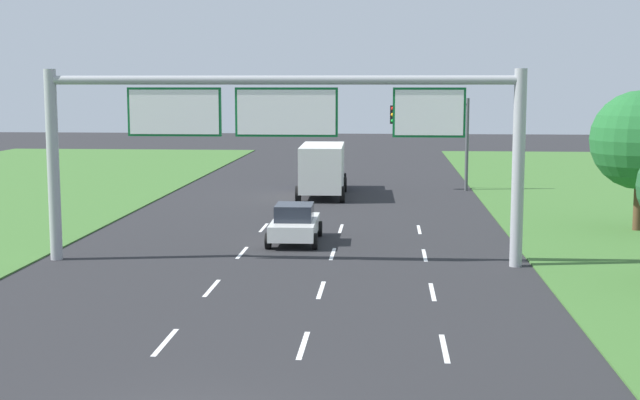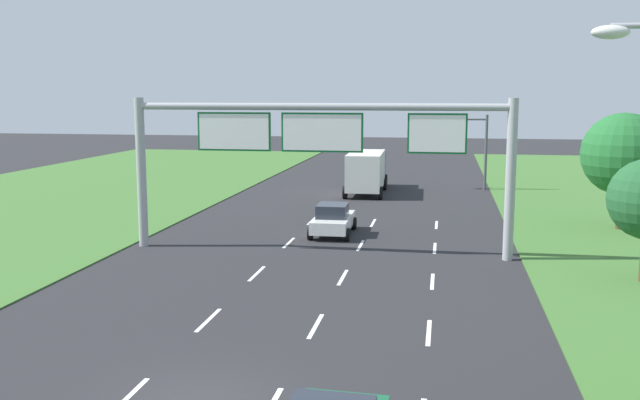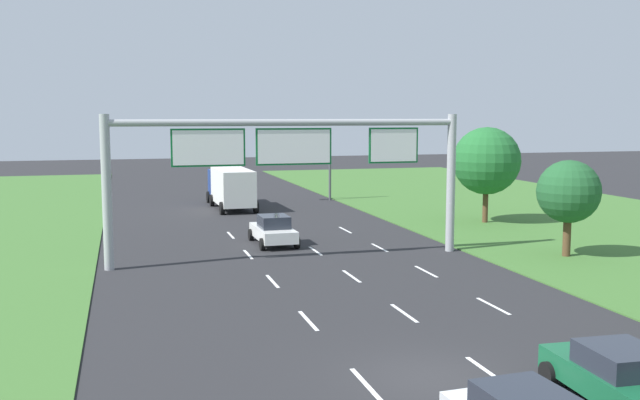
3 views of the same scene
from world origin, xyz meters
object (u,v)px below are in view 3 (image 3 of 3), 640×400
Objects in this scene: roadside_tree_mid at (569,192)px; roadside_tree_far at (487,161)px; box_truck at (231,186)px; sign_gantry at (291,157)px; car_near_red at (617,375)px; traffic_light_mast at (307,154)px; car_mid_lane at (273,230)px.

roadside_tree_far reaches higher than roadside_tree_mid.
box_truck is 0.49× the size of sign_gantry.
car_near_red is at bearing -120.98° from roadside_tree_mid.
roadside_tree_mid is at bearing -75.66° from traffic_light_mast.
traffic_light_mast is (6.60, 2.64, 2.22)m from box_truck.
sign_gantry reaches higher than traffic_light_mast.
sign_gantry reaches higher than box_truck.
roadside_tree_far is at bearing 70.15° from car_near_red.
car_mid_lane reaches higher than car_near_red.
roadside_tree_mid is at bearing 61.61° from car_near_red.
sign_gantry is 16.85m from roadside_tree_far.
traffic_light_mast is 0.90× the size of roadside_tree_far.
roadside_tree_far is at bearing 81.92° from roadside_tree_mid.
roadside_tree_far reaches higher than car_near_red.
sign_gantry reaches higher than car_near_red.
roadside_tree_far is at bearing -40.46° from box_truck.
sign_gantry is 23.63m from traffic_light_mast.
box_truck is at bearing 89.91° from sign_gantry.
roadside_tree_mid reaches higher than car_mid_lane.
box_truck is at bearing 119.75° from roadside_tree_mid.
car_mid_lane is at bearing -91.55° from box_truck.
sign_gantry reaches higher than roadside_tree_far.
traffic_light_mast is (6.63, 18.42, 3.08)m from car_mid_lane.
car_near_red is 0.73× the size of traffic_light_mast.
roadside_tree_far is (14.76, 8.08, -0.93)m from sign_gantry.
car_mid_lane is 15.24m from roadside_tree_mid.
car_near_red is at bearing -112.44° from roadside_tree_far.
roadside_tree_far is (14.76, 3.84, 3.25)m from car_mid_lane.
car_mid_lane is 0.76× the size of traffic_light_mast.
sign_gantry is at bearing -91.54° from box_truck.
box_truck is 1.35× the size of roadside_tree_far.
car_near_red is 29.53m from roadside_tree_far.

